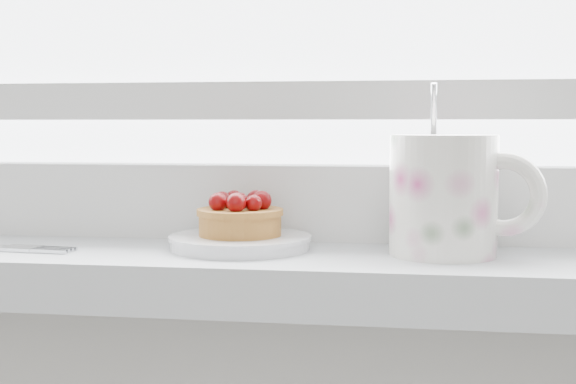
# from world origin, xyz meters

# --- Properties ---
(saucer) EXTENTS (0.12, 0.12, 0.01)m
(saucer) POSITION_xyz_m (-0.00, 1.89, 0.95)
(saucer) COLOR silver
(saucer) RESTS_ON windowsill
(raspberry_tart) EXTENTS (0.07, 0.07, 0.04)m
(raspberry_tart) POSITION_xyz_m (-0.00, 1.89, 0.97)
(raspberry_tart) COLOR brown
(raspberry_tart) RESTS_ON saucer
(floral_mug) EXTENTS (0.13, 0.11, 0.14)m
(floral_mug) POSITION_xyz_m (0.17, 1.89, 0.99)
(floral_mug) COLOR silver
(floral_mug) RESTS_ON windowsill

